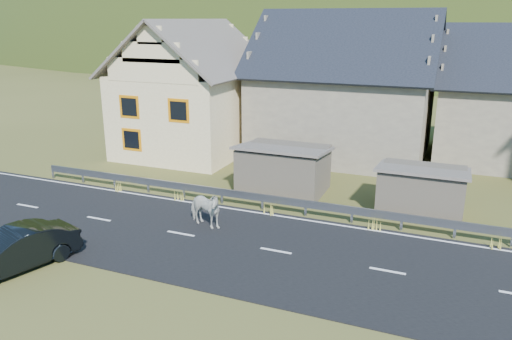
% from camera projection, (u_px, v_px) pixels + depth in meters
% --- Properties ---
extents(ground, '(160.00, 160.00, 0.00)m').
position_uv_depth(ground, '(276.00, 252.00, 18.24)').
color(ground, '#3B3F19').
rests_on(ground, ground).
extents(road, '(60.00, 7.00, 0.04)m').
position_uv_depth(road, '(276.00, 251.00, 18.23)').
color(road, black).
rests_on(road, ground).
extents(lane_markings, '(60.00, 6.60, 0.01)m').
position_uv_depth(lane_markings, '(276.00, 251.00, 18.23)').
color(lane_markings, silver).
rests_on(lane_markings, road).
extents(guardrail, '(28.10, 0.09, 0.75)m').
position_uv_depth(guardrail, '(306.00, 204.00, 21.33)').
color(guardrail, '#93969B').
rests_on(guardrail, ground).
extents(shed_left, '(4.30, 3.30, 2.40)m').
position_uv_depth(shed_left, '(284.00, 169.00, 24.40)').
color(shed_left, '#665C4D').
rests_on(shed_left, ground).
extents(shed_right, '(3.80, 2.90, 2.20)m').
position_uv_depth(shed_right, '(421.00, 191.00, 21.62)').
color(shed_right, '#665C4D').
rests_on(shed_right, ground).
extents(house_cream, '(7.80, 9.80, 8.30)m').
position_uv_depth(house_cream, '(193.00, 82.00, 31.22)').
color(house_cream, '#FEE7B0').
rests_on(house_cream, ground).
extents(house_stone_a, '(10.80, 9.80, 8.90)m').
position_uv_depth(house_stone_a, '(346.00, 79.00, 30.52)').
color(house_stone_a, gray).
rests_on(house_stone_a, ground).
extents(mountain, '(440.00, 280.00, 260.00)m').
position_uv_depth(mountain, '(458.00, 99.00, 181.53)').
color(mountain, '#273910').
rests_on(mountain, ground).
extents(conifer_patch, '(76.00, 50.00, 28.00)m').
position_uv_depth(conifer_patch, '(225.00, 27.00, 133.80)').
color(conifer_patch, black).
rests_on(conifer_patch, ground).
extents(horse, '(1.32, 2.00, 1.55)m').
position_uv_depth(horse, '(204.00, 209.00, 20.15)').
color(horse, beige).
rests_on(horse, road).
extents(car, '(2.69, 4.52, 1.41)m').
position_uv_depth(car, '(14.00, 250.00, 16.77)').
color(car, black).
rests_on(car, ground).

